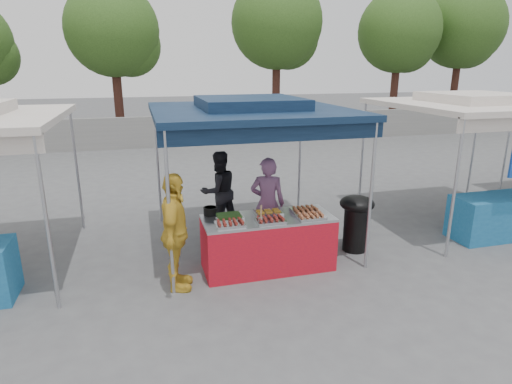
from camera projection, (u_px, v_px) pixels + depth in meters
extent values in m
plane|color=#525254|center=(266.00, 265.00, 6.87)|extent=(80.00, 80.00, 0.00)
cube|color=slate|center=(187.00, 131.00, 16.88)|extent=(40.00, 0.25, 1.20)
cylinder|color=#ABACB2|center=(169.00, 216.00, 5.71)|extent=(0.05, 0.05, 2.30)
cylinder|color=#ABACB2|center=(371.00, 198.00, 6.46)|extent=(0.05, 0.05, 2.30)
cylinder|color=#ABACB2|center=(158.00, 167.00, 8.48)|extent=(0.05, 0.05, 2.30)
cylinder|color=#ABACB2|center=(300.00, 158.00, 9.24)|extent=(0.05, 0.05, 2.30)
cube|color=#0E213B|center=(250.00, 111.00, 7.13)|extent=(3.20, 3.20, 0.10)
cube|color=#0E213B|center=(250.00, 103.00, 7.09)|extent=(1.65, 1.65, 0.18)
cube|color=#0E213B|center=(277.00, 133.00, 5.79)|extent=(3.20, 0.04, 0.25)
cylinder|color=#ABACB2|center=(47.00, 226.00, 5.33)|extent=(0.05, 0.05, 2.30)
cylinder|color=#ABACB2|center=(77.00, 171.00, 8.10)|extent=(0.05, 0.05, 2.30)
cylinder|color=#ABACB2|center=(455.00, 191.00, 6.84)|extent=(0.05, 0.05, 2.30)
cylinder|color=#ABACB2|center=(362.00, 155.00, 9.62)|extent=(0.05, 0.05, 2.30)
cylinder|color=#ABACB2|center=(473.00, 148.00, 10.38)|extent=(0.05, 0.05, 2.30)
cube|color=beige|center=(475.00, 105.00, 8.27)|extent=(3.20, 3.20, 0.10)
cube|color=beige|center=(476.00, 98.00, 8.23)|extent=(1.65, 1.65, 0.18)
cube|color=#1C6194|center=(499.00, 216.00, 7.90)|extent=(1.80, 0.70, 0.80)
cylinder|color=#ABACB2|center=(507.00, 146.00, 10.63)|extent=(0.05, 0.05, 2.30)
cylinder|color=#3B1E16|center=(118.00, 93.00, 17.43)|extent=(0.36, 0.36, 3.97)
sphere|color=#32551C|center=(112.00, 30.00, 16.74)|extent=(3.63, 3.63, 3.63)
sphere|color=#32551C|center=(129.00, 45.00, 17.24)|extent=(2.50, 2.50, 2.50)
cylinder|color=#3B1E16|center=(276.00, 86.00, 19.49)|extent=(0.36, 0.36, 4.38)
sphere|color=#32551C|center=(277.00, 23.00, 18.73)|extent=(4.00, 4.00, 4.00)
sphere|color=#32551C|center=(288.00, 38.00, 19.24)|extent=(2.75, 2.75, 2.75)
cylinder|color=#3B1E16|center=(394.00, 87.00, 20.55)|extent=(0.36, 0.36, 4.14)
sphere|color=#32551C|center=(399.00, 31.00, 19.83)|extent=(3.79, 3.79, 3.79)
sphere|color=#32551C|center=(407.00, 45.00, 20.33)|extent=(2.60, 2.60, 2.60)
cylinder|color=#3B1E16|center=(455.00, 83.00, 21.88)|extent=(0.36, 0.36, 4.43)
sphere|color=#32551C|center=(462.00, 26.00, 21.11)|extent=(4.05, 4.05, 4.05)
sphere|color=#32551C|center=(468.00, 40.00, 21.63)|extent=(2.78, 2.78, 2.78)
cube|color=#B00F1F|center=(268.00, 244.00, 6.67)|extent=(2.00, 0.80, 0.81)
cube|color=#ABACB2|center=(268.00, 218.00, 6.55)|extent=(2.00, 0.80, 0.04)
cube|color=#B6B7BB|center=(230.00, 224.00, 6.16)|extent=(0.42, 0.30, 0.05)
cube|color=maroon|center=(230.00, 222.00, 6.15)|extent=(0.35, 0.25, 0.02)
cube|color=#B6B7BB|center=(270.00, 221.00, 6.30)|extent=(0.42, 0.30, 0.05)
cube|color=maroon|center=(270.00, 219.00, 6.29)|extent=(0.35, 0.25, 0.02)
cube|color=#B6B7BB|center=(311.00, 217.00, 6.46)|extent=(0.42, 0.30, 0.05)
cube|color=#9F5936|center=(311.00, 215.00, 6.45)|extent=(0.35, 0.25, 0.02)
cube|color=#B6B7BB|center=(229.00, 217.00, 6.45)|extent=(0.42, 0.30, 0.05)
cube|color=#284F1B|center=(229.00, 215.00, 6.44)|extent=(0.35, 0.25, 0.02)
cube|color=#B6B7BB|center=(268.00, 213.00, 6.64)|extent=(0.42, 0.30, 0.05)
cube|color=#C28122|center=(268.00, 211.00, 6.63)|extent=(0.35, 0.25, 0.02)
cube|color=#B6B7BB|center=(305.00, 211.00, 6.74)|extent=(0.42, 0.30, 0.05)
cube|color=#9F5936|center=(305.00, 209.00, 6.73)|extent=(0.35, 0.25, 0.02)
cylinder|color=black|center=(210.00, 211.00, 6.62)|extent=(0.21, 0.21, 0.13)
cylinder|color=#ABACB2|center=(261.00, 221.00, 6.26)|extent=(0.08, 0.08, 0.09)
cylinder|color=black|center=(355.00, 229.00, 7.32)|extent=(0.40, 0.40, 0.79)
ellipsoid|color=black|center=(357.00, 203.00, 7.19)|extent=(0.58, 0.58, 0.26)
cube|color=#123D94|center=(229.00, 247.00, 7.19)|extent=(0.46, 0.33, 0.28)
cube|color=#123D94|center=(274.00, 241.00, 7.39)|extent=(0.54, 0.38, 0.32)
cube|color=#123D94|center=(274.00, 224.00, 7.30)|extent=(0.50, 0.35, 0.30)
imported|color=#7D4F77|center=(268.00, 204.00, 7.31)|extent=(0.69, 0.57, 1.62)
imported|color=black|center=(219.00, 191.00, 8.16)|extent=(0.90, 0.79, 1.55)
imported|color=gold|center=(175.00, 233.00, 5.92)|extent=(0.60, 1.06, 1.70)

